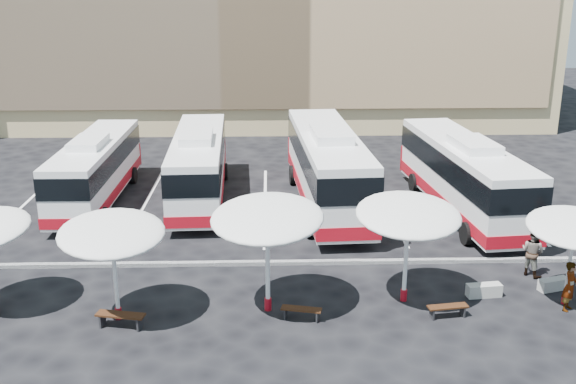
{
  "coord_description": "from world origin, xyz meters",
  "views": [
    {
      "loc": [
        0.22,
        -23.89,
        10.79
      ],
      "look_at": [
        1.0,
        3.0,
        2.2
      ],
      "focal_mm": 42.0,
      "sensor_mm": 36.0,
      "label": 1
    }
  ],
  "objects_px": {
    "bus_2": "(327,165)",
    "sunshade_1": "(112,234)",
    "wood_bench_2": "(301,311)",
    "conc_bench_0": "(484,290)",
    "bus_3": "(463,174)",
    "sunshade_4": "(574,228)",
    "sunshade_3": "(408,215)",
    "wood_bench_1": "(121,317)",
    "conc_bench_1": "(554,284)",
    "sunshade_2": "(267,218)",
    "passenger_0": "(570,286)",
    "bus_0": "(96,168)",
    "bus_1": "(199,164)",
    "passenger_1": "(534,252)",
    "wood_bench_3": "(448,308)"
  },
  "relations": [
    {
      "from": "bus_2",
      "to": "sunshade_1",
      "type": "distance_m",
      "value": 13.95
    },
    {
      "from": "wood_bench_2",
      "to": "conc_bench_0",
      "type": "height_order",
      "value": "conc_bench_0"
    },
    {
      "from": "bus_3",
      "to": "sunshade_4",
      "type": "relative_size",
      "value": 3.28
    },
    {
      "from": "wood_bench_2",
      "to": "conc_bench_0",
      "type": "relative_size",
      "value": 1.13
    },
    {
      "from": "sunshade_3",
      "to": "wood_bench_1",
      "type": "distance_m",
      "value": 10.03
    },
    {
      "from": "sunshade_4",
      "to": "conc_bench_1",
      "type": "relative_size",
      "value": 3.27
    },
    {
      "from": "sunshade_2",
      "to": "passenger_0",
      "type": "bearing_deg",
      "value": -1.6
    },
    {
      "from": "bus_0",
      "to": "wood_bench_1",
      "type": "distance_m",
      "value": 13.63
    },
    {
      "from": "bus_1",
      "to": "sunshade_1",
      "type": "bearing_deg",
      "value": -98.97
    },
    {
      "from": "bus_3",
      "to": "bus_1",
      "type": "bearing_deg",
      "value": 163.51
    },
    {
      "from": "passenger_1",
      "to": "sunshade_4",
      "type": "bearing_deg",
      "value": 150.92
    },
    {
      "from": "bus_3",
      "to": "wood_bench_2",
      "type": "relative_size",
      "value": 8.79
    },
    {
      "from": "sunshade_3",
      "to": "conc_bench_1",
      "type": "xyz_separation_m",
      "value": [
        5.59,
        0.69,
        -2.95
      ]
    },
    {
      "from": "bus_1",
      "to": "wood_bench_1",
      "type": "height_order",
      "value": "bus_1"
    },
    {
      "from": "bus_3",
      "to": "sunshade_2",
      "type": "xyz_separation_m",
      "value": [
        -9.25,
        -9.71,
        1.37
      ]
    },
    {
      "from": "bus_3",
      "to": "wood_bench_1",
      "type": "xyz_separation_m",
      "value": [
        -14.0,
        -10.79,
        -1.57
      ]
    },
    {
      "from": "sunshade_1",
      "to": "sunshade_3",
      "type": "xyz_separation_m",
      "value": [
        9.69,
        1.05,
        0.14
      ]
    },
    {
      "from": "bus_1",
      "to": "passenger_1",
      "type": "distance_m",
      "value": 16.6
    },
    {
      "from": "bus_3",
      "to": "passenger_1",
      "type": "height_order",
      "value": "bus_3"
    },
    {
      "from": "passenger_0",
      "to": "wood_bench_2",
      "type": "bearing_deg",
      "value": 131.79
    },
    {
      "from": "bus_2",
      "to": "sunshade_4",
      "type": "relative_size",
      "value": 3.48
    },
    {
      "from": "bus_1",
      "to": "sunshade_2",
      "type": "bearing_deg",
      "value": -76.44
    },
    {
      "from": "sunshade_2",
      "to": "wood_bench_3",
      "type": "relative_size",
      "value": 3.24
    },
    {
      "from": "sunshade_3",
      "to": "wood_bench_3",
      "type": "relative_size",
      "value": 2.72
    },
    {
      "from": "bus_0",
      "to": "sunshade_4",
      "type": "height_order",
      "value": "bus_0"
    },
    {
      "from": "conc_bench_1",
      "to": "passenger_0",
      "type": "height_order",
      "value": "passenger_0"
    },
    {
      "from": "wood_bench_1",
      "to": "wood_bench_2",
      "type": "distance_m",
      "value": 5.85
    },
    {
      "from": "sunshade_4",
      "to": "wood_bench_3",
      "type": "height_order",
      "value": "sunshade_4"
    },
    {
      "from": "sunshade_2",
      "to": "conc_bench_0",
      "type": "relative_size",
      "value": 3.69
    },
    {
      "from": "conc_bench_0",
      "to": "conc_bench_1",
      "type": "height_order",
      "value": "conc_bench_0"
    },
    {
      "from": "sunshade_2",
      "to": "conc_bench_1",
      "type": "relative_size",
      "value": 3.97
    },
    {
      "from": "bus_1",
      "to": "sunshade_3",
      "type": "height_order",
      "value": "sunshade_3"
    },
    {
      "from": "bus_1",
      "to": "sunshade_4",
      "type": "xyz_separation_m",
      "value": [
        13.74,
        -12.02,
        0.94
      ]
    },
    {
      "from": "passenger_0",
      "to": "bus_0",
      "type": "bearing_deg",
      "value": 95.99
    },
    {
      "from": "wood_bench_3",
      "to": "passenger_0",
      "type": "bearing_deg",
      "value": 5.46
    },
    {
      "from": "bus_3",
      "to": "sunshade_1",
      "type": "height_order",
      "value": "bus_3"
    },
    {
      "from": "bus_2",
      "to": "wood_bench_3",
      "type": "bearing_deg",
      "value": -78.78
    },
    {
      "from": "sunshade_2",
      "to": "wood_bench_2",
      "type": "distance_m",
      "value": 3.27
    },
    {
      "from": "sunshade_1",
      "to": "passenger_1",
      "type": "bearing_deg",
      "value": 11.38
    },
    {
      "from": "wood_bench_2",
      "to": "sunshade_1",
      "type": "bearing_deg",
      "value": 177.89
    },
    {
      "from": "bus_1",
      "to": "passenger_1",
      "type": "bearing_deg",
      "value": -37.97
    },
    {
      "from": "sunshade_1",
      "to": "passenger_1",
      "type": "relative_size",
      "value": 2.25
    },
    {
      "from": "passenger_1",
      "to": "conc_bench_0",
      "type": "bearing_deg",
      "value": 90.49
    },
    {
      "from": "bus_3",
      "to": "sunshade_3",
      "type": "bearing_deg",
      "value": -121.71
    },
    {
      "from": "wood_bench_1",
      "to": "passenger_0",
      "type": "bearing_deg",
      "value": 3.03
    },
    {
      "from": "sunshade_1",
      "to": "sunshade_3",
      "type": "relative_size",
      "value": 1.12
    },
    {
      "from": "sunshade_3",
      "to": "passenger_0",
      "type": "relative_size",
      "value": 2.17
    },
    {
      "from": "wood_bench_2",
      "to": "passenger_1",
      "type": "xyz_separation_m",
      "value": [
        8.9,
        3.23,
        0.63
      ]
    },
    {
      "from": "conc_bench_0",
      "to": "sunshade_4",
      "type": "bearing_deg",
      "value": -13.66
    },
    {
      "from": "sunshade_3",
      "to": "conc_bench_0",
      "type": "bearing_deg",
      "value": 4.71
    }
  ]
}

